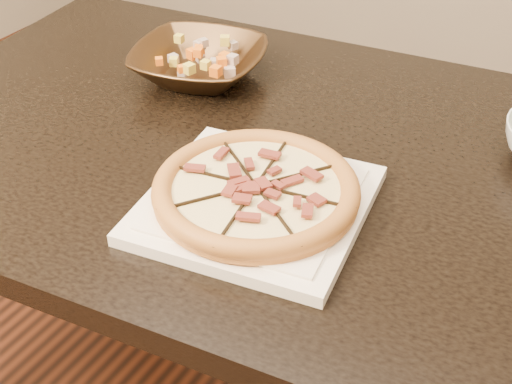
# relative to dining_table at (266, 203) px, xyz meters

# --- Properties ---
(dining_table) EXTENTS (1.34, 0.94, 0.75)m
(dining_table) POSITION_rel_dining_table_xyz_m (0.00, 0.00, 0.00)
(dining_table) COLOR black
(dining_table) RESTS_ON floor
(plate) EXTENTS (0.32, 0.32, 0.02)m
(plate) POSITION_rel_dining_table_xyz_m (0.07, -0.15, 0.13)
(plate) COLOR white
(plate) RESTS_ON dining_table
(pizza) EXTENTS (0.28, 0.28, 0.03)m
(pizza) POSITION_rel_dining_table_xyz_m (0.07, -0.15, 0.15)
(pizza) COLOR #B56B25
(pizza) RESTS_ON plate
(bronze_bowl) EXTENTS (0.28, 0.28, 0.06)m
(bronze_bowl) POSITION_rel_dining_table_xyz_m (-0.22, 0.13, 0.14)
(bronze_bowl) COLOR #4D331C
(bronze_bowl) RESTS_ON dining_table
(mixed_dish) EXTENTS (0.10, 0.12, 0.03)m
(mixed_dish) POSITION_rel_dining_table_xyz_m (-0.22, 0.13, 0.19)
(mixed_dish) COLOR tan
(mixed_dish) RESTS_ON bronze_bowl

